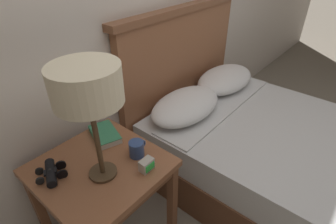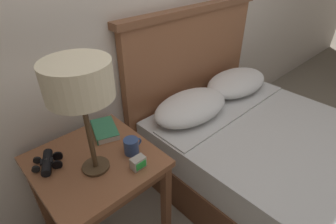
{
  "view_description": "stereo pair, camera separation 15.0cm",
  "coord_description": "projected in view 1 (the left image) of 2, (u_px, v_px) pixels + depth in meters",
  "views": [
    {
      "loc": [
        -1.16,
        -0.31,
        1.53
      ],
      "look_at": [
        -0.2,
        0.49,
        0.71
      ],
      "focal_mm": 28.0,
      "sensor_mm": 36.0,
      "label": 1
    },
    {
      "loc": [
        -1.05,
        -0.42,
        1.53
      ],
      "look_at": [
        -0.2,
        0.49,
        0.71
      ],
      "focal_mm": 28.0,
      "sensor_mm": 36.0,
      "label": 2
    }
  ],
  "objects": [
    {
      "name": "bed",
      "position": [
        284.0,
        158.0,
        1.79
      ],
      "size": [
        1.33,
        2.03,
        1.16
      ],
      "color": "brown",
      "rests_on": "ground_plane"
    },
    {
      "name": "book_on_nightstand",
      "position": [
        105.0,
        134.0,
        1.46
      ],
      "size": [
        0.19,
        0.24,
        0.04
      ],
      "color": "silver",
      "rests_on": "nightstand"
    },
    {
      "name": "coffee_mug",
      "position": [
        137.0,
        149.0,
        1.32
      ],
      "size": [
        0.1,
        0.08,
        0.08
      ],
      "color": "#334C84",
      "rests_on": "nightstand"
    },
    {
      "name": "nightstand",
      "position": [
        102.0,
        177.0,
        1.33
      ],
      "size": [
        0.58,
        0.58,
        0.61
      ],
      "color": "brown",
      "rests_on": "ground_plane"
    },
    {
      "name": "ground_plane",
      "position": [
        243.0,
        214.0,
        1.75
      ],
      "size": [
        20.0,
        20.0,
        0.0
      ],
      "primitive_type": "plane",
      "color": "gray",
      "rests_on": "ground"
    },
    {
      "name": "binoculars_pair",
      "position": [
        51.0,
        173.0,
        1.21
      ],
      "size": [
        0.16,
        0.16,
        0.05
      ],
      "color": "black",
      "rests_on": "nightstand"
    },
    {
      "name": "alarm_clock",
      "position": [
        147.0,
        165.0,
        1.24
      ],
      "size": [
        0.07,
        0.05,
        0.06
      ],
      "color": "#B7B2A8",
      "rests_on": "nightstand"
    },
    {
      "name": "table_lamp",
      "position": [
        87.0,
        88.0,
        0.99
      ],
      "size": [
        0.28,
        0.28,
        0.55
      ],
      "color": "#4C3823",
      "rests_on": "nightstand"
    }
  ]
}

